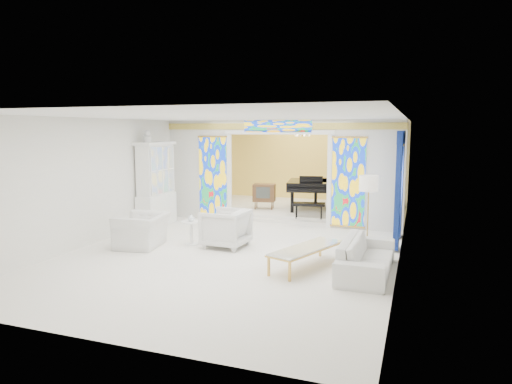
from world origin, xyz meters
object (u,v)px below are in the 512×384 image
at_px(armchair_right, 226,228).
at_px(coffee_table, 306,249).
at_px(armchair_left, 142,231).
at_px(grand_piano, 316,185).
at_px(sofa, 367,256).
at_px(tv_console, 264,193).
at_px(china_cabinet, 156,185).

xyz_separation_m(armchair_right, coffee_table, (2.16, -0.98, -0.06)).
relative_size(armchair_left, grand_piano, 0.39).
bearing_deg(armchair_left, sofa, 77.36).
bearing_deg(tv_console, grand_piano, 9.83).
height_order(armchair_right, sofa, armchair_right).
bearing_deg(coffee_table, sofa, 2.79).
bearing_deg(armchair_left, grand_piano, 141.91).
bearing_deg(china_cabinet, coffee_table, -27.18).
relative_size(china_cabinet, armchair_right, 2.78).
distance_m(armchair_right, sofa, 3.45).
bearing_deg(tv_console, coffee_table, -73.02).
bearing_deg(sofa, tv_console, 37.31).
bearing_deg(sofa, armchair_right, 75.35).
bearing_deg(coffee_table, armchair_left, 175.16).
height_order(sofa, grand_piano, grand_piano).
distance_m(china_cabinet, armchair_right, 3.34).
bearing_deg(armchair_right, coffee_table, 68.90).
height_order(china_cabinet, armchair_left, china_cabinet).
distance_m(armchair_right, tv_console, 4.25).
bearing_deg(china_cabinet, armchair_right, -29.23).
relative_size(armchair_right, sofa, 0.43).
bearing_deg(tv_console, sofa, -63.48).
xyz_separation_m(china_cabinet, coffee_table, (5.01, -2.57, -0.78)).
height_order(coffee_table, grand_piano, grand_piano).
distance_m(china_cabinet, grand_piano, 5.09).
relative_size(china_cabinet, tv_console, 3.38).
height_order(china_cabinet, coffee_table, china_cabinet).
distance_m(china_cabinet, tv_console, 3.57).
xyz_separation_m(armchair_left, tv_console, (1.38, 4.86, 0.32)).
relative_size(grand_piano, tv_console, 3.76).
relative_size(sofa, coffee_table, 1.14).
bearing_deg(grand_piano, china_cabinet, -150.86).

